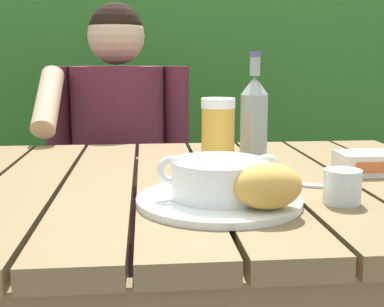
{
  "coord_description": "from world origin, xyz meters",
  "views": [
    {
      "loc": [
        -0.05,
        -1.03,
        1.01
      ],
      "look_at": [
        0.04,
        -0.09,
        0.83
      ],
      "focal_mm": 47.81,
      "sensor_mm": 36.0,
      "label": 1
    }
  ],
  "objects_px": {
    "chair_near_diner": "(123,201)",
    "person_eating": "(118,150)",
    "table_knife": "(280,183)",
    "bread_roll": "(268,186)",
    "beer_bottle": "(254,120)",
    "serving_plate": "(219,200)",
    "water_glass_small": "(342,186)",
    "beer_glass": "(218,137)",
    "soup_bowl": "(219,178)",
    "butter_tub": "(366,163)"
  },
  "relations": [
    {
      "from": "person_eating",
      "to": "table_knife",
      "type": "relative_size",
      "value": 7.21
    },
    {
      "from": "chair_near_diner",
      "to": "table_knife",
      "type": "distance_m",
      "value": 1.07
    },
    {
      "from": "beer_glass",
      "to": "beer_bottle",
      "type": "bearing_deg",
      "value": 38.38
    },
    {
      "from": "beer_glass",
      "to": "soup_bowl",
      "type": "bearing_deg",
      "value": -97.56
    },
    {
      "from": "beer_glass",
      "to": "butter_tub",
      "type": "relative_size",
      "value": 1.34
    },
    {
      "from": "bread_roll",
      "to": "table_knife",
      "type": "relative_size",
      "value": 0.72
    },
    {
      "from": "serving_plate",
      "to": "beer_bottle",
      "type": "height_order",
      "value": "beer_bottle"
    },
    {
      "from": "water_glass_small",
      "to": "table_knife",
      "type": "xyz_separation_m",
      "value": [
        -0.07,
        0.14,
        -0.03
      ]
    },
    {
      "from": "person_eating",
      "to": "table_knife",
      "type": "distance_m",
      "value": 0.84
    },
    {
      "from": "person_eating",
      "to": "butter_tub",
      "type": "distance_m",
      "value": 0.89
    },
    {
      "from": "chair_near_diner",
      "to": "person_eating",
      "type": "relative_size",
      "value": 0.79
    },
    {
      "from": "bread_roll",
      "to": "beer_bottle",
      "type": "relative_size",
      "value": 0.45
    },
    {
      "from": "chair_near_diner",
      "to": "person_eating",
      "type": "bearing_deg",
      "value": -90.84
    },
    {
      "from": "bread_roll",
      "to": "butter_tub",
      "type": "distance_m",
      "value": 0.4
    },
    {
      "from": "table_knife",
      "to": "water_glass_small",
      "type": "bearing_deg",
      "value": -61.81
    },
    {
      "from": "water_glass_small",
      "to": "soup_bowl",
      "type": "bearing_deg",
      "value": 175.61
    },
    {
      "from": "beer_bottle",
      "to": "water_glass_small",
      "type": "relative_size",
      "value": 4.05
    },
    {
      "from": "soup_bowl",
      "to": "table_knife",
      "type": "distance_m",
      "value": 0.19
    },
    {
      "from": "chair_near_diner",
      "to": "bread_roll",
      "type": "xyz_separation_m",
      "value": [
        0.28,
        -1.16,
        0.35
      ]
    },
    {
      "from": "chair_near_diner",
      "to": "bread_roll",
      "type": "relative_size",
      "value": 7.96
    },
    {
      "from": "bread_roll",
      "to": "soup_bowl",
      "type": "bearing_deg",
      "value": 130.6
    },
    {
      "from": "table_knife",
      "to": "beer_bottle",
      "type": "bearing_deg",
      "value": 94.91
    },
    {
      "from": "bread_roll",
      "to": "water_glass_small",
      "type": "distance_m",
      "value": 0.16
    },
    {
      "from": "serving_plate",
      "to": "beer_bottle",
      "type": "bearing_deg",
      "value": 67.62
    },
    {
      "from": "chair_near_diner",
      "to": "beer_bottle",
      "type": "distance_m",
      "value": 0.94
    },
    {
      "from": "person_eating",
      "to": "beer_bottle",
      "type": "distance_m",
      "value": 0.69
    },
    {
      "from": "butter_tub",
      "to": "table_knife",
      "type": "bearing_deg",
      "value": -158.97
    },
    {
      "from": "chair_near_diner",
      "to": "water_glass_small",
      "type": "bearing_deg",
      "value": -68.74
    },
    {
      "from": "serving_plate",
      "to": "table_knife",
      "type": "relative_size",
      "value": 1.72
    },
    {
      "from": "chair_near_diner",
      "to": "water_glass_small",
      "type": "xyz_separation_m",
      "value": [
        0.43,
        -1.1,
        0.33
      ]
    },
    {
      "from": "beer_bottle",
      "to": "table_knife",
      "type": "distance_m",
      "value": 0.21
    },
    {
      "from": "person_eating",
      "to": "bread_roll",
      "type": "height_order",
      "value": "person_eating"
    },
    {
      "from": "butter_tub",
      "to": "beer_glass",
      "type": "bearing_deg",
      "value": 175.65
    },
    {
      "from": "water_glass_small",
      "to": "chair_near_diner",
      "type": "bearing_deg",
      "value": 111.26
    },
    {
      "from": "beer_glass",
      "to": "water_glass_small",
      "type": "distance_m",
      "value": 0.31
    },
    {
      "from": "table_knife",
      "to": "soup_bowl",
      "type": "bearing_deg",
      "value": -139.28
    },
    {
      "from": "beer_bottle",
      "to": "serving_plate",
      "type": "bearing_deg",
      "value": -112.38
    },
    {
      "from": "bread_roll",
      "to": "person_eating",
      "type": "bearing_deg",
      "value": 106.53
    },
    {
      "from": "soup_bowl",
      "to": "butter_tub",
      "type": "height_order",
      "value": "soup_bowl"
    },
    {
      "from": "person_eating",
      "to": "butter_tub",
      "type": "relative_size",
      "value": 9.76
    },
    {
      "from": "chair_near_diner",
      "to": "table_knife",
      "type": "xyz_separation_m",
      "value": [
        0.35,
        -0.96,
        0.3
      ]
    },
    {
      "from": "chair_near_diner",
      "to": "person_eating",
      "type": "distance_m",
      "value": 0.31
    },
    {
      "from": "serving_plate",
      "to": "soup_bowl",
      "type": "xyz_separation_m",
      "value": [
        0.0,
        0.0,
        0.04
      ]
    },
    {
      "from": "serving_plate",
      "to": "beer_bottle",
      "type": "xyz_separation_m",
      "value": [
        0.12,
        0.3,
        0.1
      ]
    },
    {
      "from": "bread_roll",
      "to": "water_glass_small",
      "type": "bearing_deg",
      "value": 22.37
    },
    {
      "from": "chair_near_diner",
      "to": "water_glass_small",
      "type": "height_order",
      "value": "chair_near_diner"
    },
    {
      "from": "person_eating",
      "to": "table_knife",
      "type": "xyz_separation_m",
      "value": [
        0.36,
        -0.76,
        0.06
      ]
    },
    {
      "from": "person_eating",
      "to": "water_glass_small",
      "type": "bearing_deg",
      "value": -64.35
    },
    {
      "from": "butter_tub",
      "to": "beer_bottle",
      "type": "bearing_deg",
      "value": 156.65
    },
    {
      "from": "person_eating",
      "to": "beer_bottle",
      "type": "relative_size",
      "value": 4.56
    }
  ]
}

